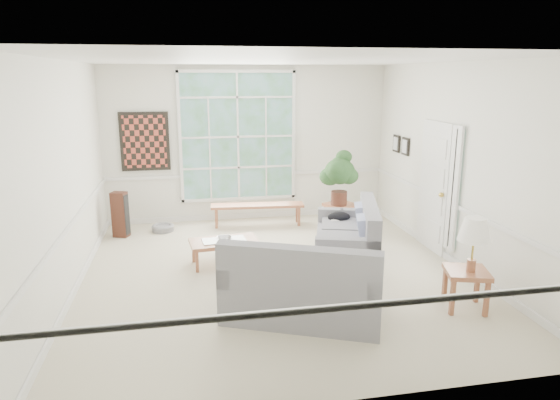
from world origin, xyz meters
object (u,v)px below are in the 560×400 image
Objects in this scene: loveseat_right at (346,234)px; coffee_table at (224,252)px; loveseat_front at (304,277)px; end_table at (341,217)px; side_table at (465,289)px.

coffee_table is (-1.83, 0.30, -0.28)m from loveseat_right.
end_table is (1.48, 3.20, -0.24)m from loveseat_front.
coffee_table is at bearing 143.49° from side_table.
loveseat_right is at bearing -15.13° from coffee_table.
loveseat_front reaches higher than side_table.
side_table is at bearing -81.29° from end_table.
side_table is at bearing -44.85° from loveseat_right.
loveseat_front is 3.64× the size of end_table.
side_table reaches higher than coffee_table.
loveseat_right is at bearing 118.46° from side_table.
end_table is at bearing 91.65° from loveseat_right.
end_table is (0.44, 1.63, -0.21)m from loveseat_right.
end_table is at bearing 88.74° from loveseat_front.
loveseat_front is (-1.04, -1.58, 0.03)m from loveseat_right.
end_table is (2.26, 1.33, 0.06)m from coffee_table.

